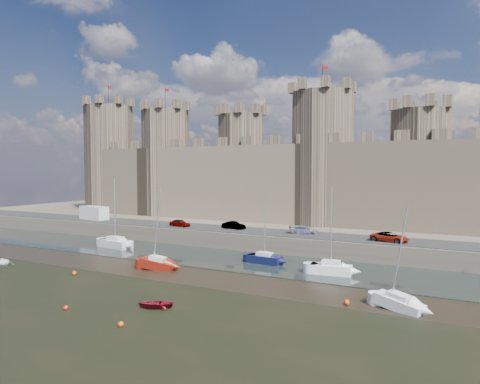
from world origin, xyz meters
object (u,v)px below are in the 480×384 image
at_px(car_2, 304,230).
at_px(sailboat_2, 331,268).
at_px(sailboat_4, 158,263).
at_px(sailboat_5, 399,302).
at_px(car_1, 234,225).
at_px(car_0, 180,223).
at_px(van, 94,213).
at_px(sailboat_1, 265,258).
at_px(car_3, 389,237).
at_px(sailboat_0, 115,243).

height_order(car_2, sailboat_2, sailboat_2).
relative_size(sailboat_4, sailboat_5, 1.12).
bearing_deg(car_1, car_0, 102.74).
relative_size(van, sailboat_4, 0.58).
relative_size(car_1, sailboat_1, 0.43).
xyz_separation_m(car_3, sailboat_0, (-39.04, -9.46, -2.35)).
distance_m(sailboat_1, sailboat_2, 9.30).
distance_m(van, sailboat_0, 17.98).
height_order(car_0, sailboat_1, sailboat_1).
xyz_separation_m(car_2, sailboat_1, (-1.61, -10.55, -2.38)).
distance_m(car_3, sailboat_0, 40.24).
bearing_deg(car_3, car_2, 95.10).
height_order(sailboat_4, sailboat_5, sailboat_4).
bearing_deg(car_3, van, 101.31).
bearing_deg(car_2, sailboat_0, 98.16).
bearing_deg(sailboat_2, sailboat_4, -166.35).
xyz_separation_m(car_1, van, (-29.78, -0.78, 0.65)).
xyz_separation_m(sailboat_4, sailboat_5, (27.83, -2.34, -0.08)).
relative_size(car_0, sailboat_4, 0.38).
xyz_separation_m(car_0, car_1, (9.39, 1.50, -0.01)).
distance_m(car_2, sailboat_4, 22.80).
relative_size(sailboat_0, sailboat_2, 1.05).
height_order(car_0, car_1, car_0).
height_order(car_0, car_2, car_0).
bearing_deg(sailboat_5, van, -179.48).
bearing_deg(sailboat_4, sailboat_2, 10.94).
bearing_deg(car_0, sailboat_2, -103.09).
height_order(car_2, sailboat_1, sailboat_1).
bearing_deg(car_0, car_3, -82.19).
bearing_deg(car_1, car_2, -85.19).
height_order(car_2, van, van).
bearing_deg(sailboat_0, sailboat_4, -22.91).
bearing_deg(sailboat_4, sailboat_5, -13.78).
distance_m(car_1, sailboat_2, 22.78).
relative_size(van, sailboat_1, 0.66).
distance_m(sailboat_2, sailboat_4, 20.57).
bearing_deg(car_1, van, 95.14).
distance_m(van, sailboat_2, 50.32).
bearing_deg(car_1, sailboat_5, -124.18).
relative_size(car_1, van, 0.66).
xyz_separation_m(car_2, sailboat_4, (-11.83, -19.35, -2.37)).
bearing_deg(car_1, sailboat_1, -132.14).
height_order(car_3, sailboat_0, sailboat_0).
xyz_separation_m(van, sailboat_4, (29.60, -18.34, -3.04)).
xyz_separation_m(sailboat_0, sailboat_5, (42.70, -10.80, -0.15)).
bearing_deg(sailboat_2, car_1, 141.43).
relative_size(sailboat_0, sailboat_4, 1.05).
height_order(sailboat_1, sailboat_5, sailboat_1).
xyz_separation_m(car_1, sailboat_5, (27.64, -21.46, -2.47)).
height_order(car_2, sailboat_0, sailboat_0).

